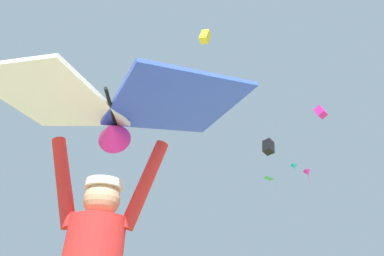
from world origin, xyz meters
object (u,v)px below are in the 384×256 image
at_px(distant_kite_magenta_low_right, 321,112).
at_px(distant_kite_teal_high_right, 294,167).
at_px(distant_kite_green_mid_left, 269,178).
at_px(held_stunt_kite, 114,108).
at_px(distant_kite_magenta_far_center, 308,173).
at_px(distant_kite_black_overhead_distant, 268,147).
at_px(distant_kite_yellow_high_left, 205,37).

relative_size(distant_kite_magenta_low_right, distant_kite_teal_high_right, 0.97).
distance_m(distant_kite_green_mid_left, distant_kite_teal_high_right, 7.72).
bearing_deg(held_stunt_kite, distant_kite_magenta_low_right, 73.33).
xyz_separation_m(distant_kite_magenta_far_center, distant_kite_black_overhead_distant, (-3.56, -4.42, 1.13)).
distance_m(held_stunt_kite, distant_kite_green_mid_left, 27.65).
height_order(distant_kite_yellow_high_left, distant_kite_teal_high_right, distant_kite_yellow_high_left).
height_order(distant_kite_magenta_low_right, distant_kite_green_mid_left, distant_kite_magenta_low_right).
xyz_separation_m(distant_kite_black_overhead_distant, distant_kite_teal_high_right, (2.96, 8.89, 1.44)).
distance_m(held_stunt_kite, distant_kite_black_overhead_distant, 25.87).
distance_m(distant_kite_green_mid_left, distant_kite_yellow_high_left, 14.75).
bearing_deg(distant_kite_green_mid_left, distant_kite_teal_high_right, 62.32).
bearing_deg(distant_kite_magenta_low_right, distant_kite_green_mid_left, -170.62).
height_order(distant_kite_yellow_high_left, distant_kite_magenta_far_center, distant_kite_yellow_high_left).
bearing_deg(distant_kite_teal_high_right, distant_kite_yellow_high_left, -109.30).
relative_size(distant_kite_black_overhead_distant, distant_kite_teal_high_right, 0.91).
xyz_separation_m(distant_kite_green_mid_left, distant_kite_yellow_high_left, (-3.45, -12.90, 6.28)).
height_order(distant_kite_magenta_low_right, distant_kite_yellow_high_left, distant_kite_magenta_low_right).
bearing_deg(distant_kite_green_mid_left, distant_kite_black_overhead_distant, -84.54).
relative_size(distant_kite_magenta_far_center, distant_kite_teal_high_right, 1.00).
bearing_deg(distant_kite_magenta_low_right, distant_kite_teal_high_right, 121.36).
distance_m(distant_kite_magenta_low_right, distant_kite_magenta_far_center, 6.94).
height_order(distant_kite_green_mid_left, distant_kite_teal_high_right, distant_kite_teal_high_right).
distance_m(distant_kite_magenta_low_right, distant_kite_black_overhead_distant, 8.91).
xyz_separation_m(held_stunt_kite, distant_kite_magenta_far_center, (5.61, 27.73, 9.89)).
relative_size(distant_kite_green_mid_left, distant_kite_black_overhead_distant, 0.65).
bearing_deg(distant_kite_yellow_high_left, distant_kite_green_mid_left, 75.05).
distance_m(distant_kite_green_mid_left, distant_kite_magenta_far_center, 4.25).
bearing_deg(distant_kite_magenta_low_right, distant_kite_magenta_far_center, 165.95).
xyz_separation_m(distant_kite_magenta_far_center, distant_kite_teal_high_right, (-0.60, 4.47, 2.57)).
xyz_separation_m(held_stunt_kite, distant_kite_black_overhead_distant, (2.05, 23.31, 11.02)).
relative_size(distant_kite_green_mid_left, distant_kite_magenta_far_center, 0.60).
relative_size(distant_kite_green_mid_left, distant_kite_teal_high_right, 0.59).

